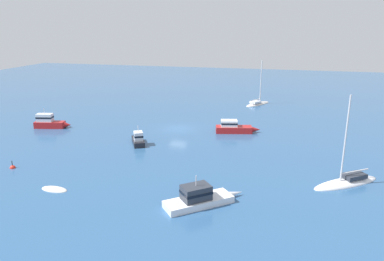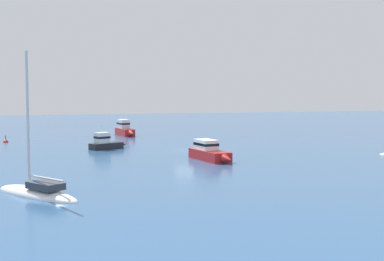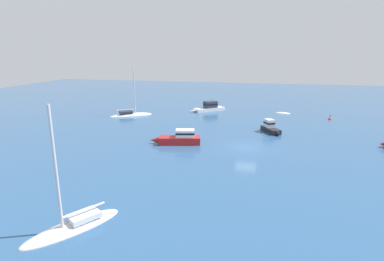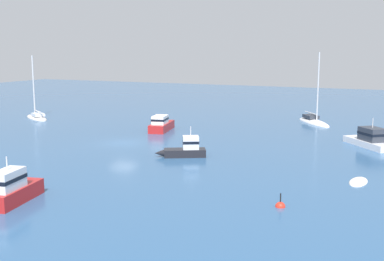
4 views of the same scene
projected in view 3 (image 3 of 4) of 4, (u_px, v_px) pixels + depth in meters
ground_plane at (246, 148)px, 37.80m from camera, size 160.00×160.00×0.00m
dinghy at (283, 113)px, 58.43m from camera, size 2.84×1.42×0.49m
powerboat at (179, 138)px, 39.32m from camera, size 6.57×2.87×1.84m
powerboat_1 at (271, 128)px, 44.83m from camera, size 3.05×4.43×2.67m
ketch at (131, 115)px, 56.42m from camera, size 7.36×6.11×9.46m
yacht at (74, 225)px, 20.65m from camera, size 5.24×6.75×8.88m
launch at (209, 107)px, 60.87m from camera, size 6.64×5.86×2.82m
channel_buoy at (330, 119)px, 53.31m from camera, size 0.62×0.62×1.15m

